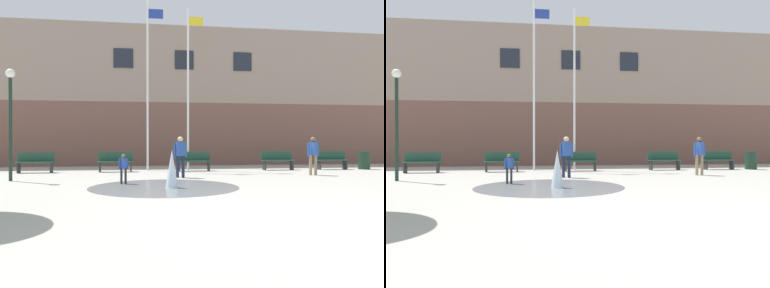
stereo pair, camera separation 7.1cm
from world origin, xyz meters
The scene contains 15 objects.
ground_plane centered at (0.00, 0.00, 0.00)m, with size 100.00×100.00×0.00m, color #B2ADA3.
library_building centered at (0.00, 18.01, 4.09)m, with size 36.00×6.05×8.19m.
splash_fountain centered at (-1.74, 4.66, 0.29)m, with size 4.59×4.59×1.16m.
park_bench_far_left centered at (-7.20, 10.85, 0.48)m, with size 1.60×0.44×0.91m.
park_bench_left_of_flagpoles centered at (-3.69, 10.91, 0.48)m, with size 1.60×0.44×0.91m.
park_bench_under_left_flagpole centered at (-0.03, 10.91, 0.48)m, with size 1.60×0.44×0.91m.
park_bench_center centered at (4.16, 11.00, 0.48)m, with size 1.60×0.44×0.91m.
park_bench_near_trashcan centered at (6.95, 10.93, 0.48)m, with size 1.60×0.44×0.91m.
adult_watching centered at (4.56, 8.00, 0.93)m, with size 0.50×0.37×1.59m.
child_in_fountain centered at (-3.12, 5.79, 0.58)m, with size 0.31×0.24×0.99m.
teen_by_trashcan centered at (-1.03, 7.71, 0.93)m, with size 0.50×0.30×1.59m.
flagpole_left centered at (-2.17, 11.51, 4.35)m, with size 0.80×0.10×8.21m.
flagpole_right centered at (-0.20, 11.51, 4.21)m, with size 0.80×0.10×7.93m.
lamp_post_left_lane centered at (-7.11, 7.27, 2.58)m, with size 0.32×0.32×3.96m.
trash_can centered at (8.65, 10.79, 0.45)m, with size 0.56×0.56×0.90m, color #193323.
Camera 1 is at (-2.61, -6.68, 1.39)m, focal length 35.00 mm.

